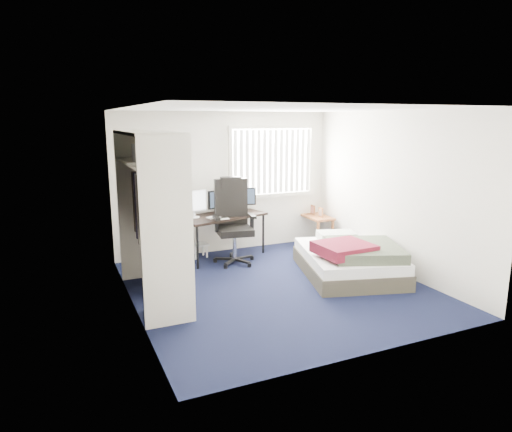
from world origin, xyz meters
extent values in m
plane|color=black|center=(0.00, 0.00, 0.00)|extent=(4.20, 4.20, 0.00)
plane|color=silver|center=(0.00, 2.10, 1.25)|extent=(4.00, 0.00, 4.00)
plane|color=silver|center=(0.00, -2.10, 1.25)|extent=(4.00, 0.00, 4.00)
plane|color=silver|center=(-2.00, 0.00, 1.25)|extent=(0.00, 4.20, 4.20)
plane|color=silver|center=(2.00, 0.00, 1.25)|extent=(0.00, 4.20, 4.20)
plane|color=white|center=(0.00, 0.00, 2.50)|extent=(4.20, 4.20, 0.00)
cube|color=white|center=(0.90, 2.08, 1.60)|extent=(1.60, 0.02, 1.20)
cube|color=beige|center=(0.90, 2.05, 2.23)|extent=(1.72, 0.06, 0.06)
cube|color=beige|center=(0.90, 2.05, 0.97)|extent=(1.72, 0.06, 0.06)
cube|color=white|center=(0.90, 2.02, 1.60)|extent=(1.60, 0.04, 1.16)
cube|color=beige|center=(-1.70, -0.60, 1.10)|extent=(0.60, 0.04, 2.20)
cube|color=beige|center=(-1.70, 1.20, 1.10)|extent=(0.60, 0.04, 2.20)
cube|color=beige|center=(-1.70, 0.30, 2.20)|extent=(0.60, 1.80, 0.04)
cube|color=beige|center=(-1.70, 0.30, 1.82)|extent=(0.56, 1.74, 0.03)
cylinder|color=silver|center=(-1.70, 0.30, 1.70)|extent=(0.03, 1.72, 0.03)
cube|color=#26262B|center=(-1.70, 0.20, 1.25)|extent=(0.38, 1.10, 0.90)
cube|color=beige|center=(-1.38, 0.75, 1.10)|extent=(0.03, 0.90, 2.20)
cube|color=white|center=(-1.70, -0.15, 1.96)|extent=(0.38, 0.30, 0.24)
cube|color=gray|center=(-1.70, 0.35, 1.95)|extent=(0.34, 0.28, 0.22)
cube|color=black|center=(-0.22, 1.73, 0.73)|extent=(1.65, 1.09, 0.04)
cylinder|color=black|center=(-0.81, 1.26, 0.35)|extent=(0.04, 0.04, 0.71)
cylinder|color=black|center=(-0.97, 1.82, 0.35)|extent=(0.04, 0.04, 0.71)
cylinder|color=black|center=(0.53, 1.64, 0.35)|extent=(0.04, 0.04, 0.71)
cylinder|color=black|center=(0.37, 2.20, 0.35)|extent=(0.04, 0.04, 0.71)
cube|color=white|center=(-0.72, 1.71, 1.03)|extent=(0.49, 0.17, 0.36)
cube|color=white|center=(-0.72, 1.71, 1.03)|extent=(0.43, 0.13, 0.31)
cube|color=black|center=(-0.20, 1.86, 1.01)|extent=(0.47, 0.16, 0.32)
cube|color=#1E2838|center=(-0.20, 1.86, 1.01)|extent=(0.42, 0.12, 0.27)
cube|color=black|center=(0.27, 1.95, 1.01)|extent=(0.47, 0.16, 0.32)
cube|color=#1E2838|center=(0.27, 1.95, 1.01)|extent=(0.42, 0.12, 0.27)
cube|color=white|center=(-0.33, 1.59, 0.75)|extent=(0.42, 0.24, 0.02)
cube|color=black|center=(-0.04, 1.67, 0.76)|extent=(0.09, 0.11, 0.02)
cylinder|color=silver|center=(0.09, 1.76, 0.83)|extent=(0.08, 0.08, 0.16)
cube|color=white|center=(-0.22, 1.73, 0.75)|extent=(0.37, 0.35, 0.00)
cube|color=black|center=(-0.15, 1.30, 0.07)|extent=(0.76, 0.76, 0.13)
cylinder|color=silver|center=(-0.15, 1.30, 0.30)|extent=(0.07, 0.07, 0.45)
cube|color=black|center=(-0.15, 1.30, 0.56)|extent=(0.63, 0.63, 0.11)
cube|color=black|center=(-0.11, 1.56, 1.00)|extent=(0.57, 0.19, 0.78)
cube|color=black|center=(-0.11, 1.56, 1.34)|extent=(0.35, 0.18, 0.18)
cube|color=black|center=(-0.45, 1.35, 0.79)|extent=(0.12, 0.32, 0.04)
cube|color=black|center=(0.15, 1.26, 0.79)|extent=(0.12, 0.32, 0.04)
cube|color=white|center=(-0.60, 1.85, 0.22)|extent=(0.32, 0.27, 0.03)
cylinder|color=white|center=(-0.70, 1.76, 0.11)|extent=(0.04, 0.04, 0.21)
cylinder|color=white|center=(-0.72, 1.91, 0.11)|extent=(0.04, 0.04, 0.21)
cylinder|color=white|center=(-0.48, 1.79, 0.11)|extent=(0.04, 0.04, 0.21)
cylinder|color=white|center=(-0.50, 1.94, 0.11)|extent=(0.04, 0.04, 0.21)
cube|color=brown|center=(1.75, 1.85, 0.53)|extent=(0.41, 0.80, 0.04)
cube|color=brown|center=(1.59, 1.49, 0.25)|extent=(0.04, 0.04, 0.51)
cube|color=brown|center=(1.59, 2.21, 0.25)|extent=(0.04, 0.04, 0.51)
cube|color=brown|center=(1.91, 1.49, 0.25)|extent=(0.04, 0.04, 0.51)
cube|color=brown|center=(1.91, 2.21, 0.25)|extent=(0.04, 0.04, 0.51)
cube|color=brown|center=(1.75, 1.67, 0.64)|extent=(0.02, 0.14, 0.18)
cube|color=brown|center=(1.75, 1.97, 0.64)|extent=(0.02, 0.14, 0.18)
cube|color=#3D382C|center=(1.25, 0.06, 0.12)|extent=(1.78, 2.08, 0.23)
cube|color=white|center=(1.25, 0.06, 0.30)|extent=(1.73, 2.03, 0.16)
cube|color=#B5B9AB|center=(1.42, 0.65, 0.45)|extent=(0.69, 0.55, 0.14)
cube|color=#353C2D|center=(1.33, -0.23, 0.45)|extent=(1.34, 1.40, 0.18)
cube|color=#550E23|center=(0.96, -0.23, 0.52)|extent=(0.78, 0.73, 0.16)
cube|color=tan|center=(-1.65, -0.20, 0.15)|extent=(0.40, 0.31, 0.29)
camera|label=1|loc=(-2.81, -5.54, 2.36)|focal=32.00mm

